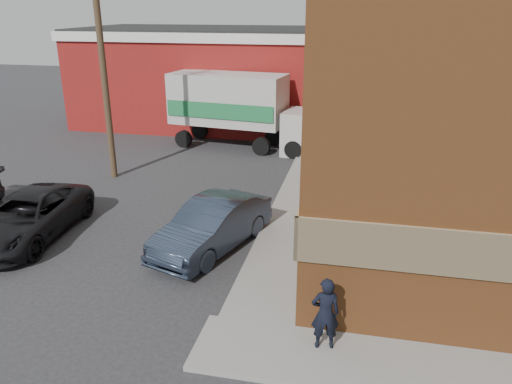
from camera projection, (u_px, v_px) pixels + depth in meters
The scene contains 8 objects.
ground at pixel (231, 322), 11.51m from camera, with size 90.00×90.00×0.00m, color #28282B.
sidewalk_west at pixel (304, 189), 19.60m from camera, with size 1.80×18.00×0.12m, color gray.
warehouse at pixel (219, 76), 29.99m from camera, with size 16.30×8.30×5.60m.
utility_pole at pixel (103, 62), 19.54m from camera, with size 2.00×0.26×9.00m.
man at pixel (325, 313), 10.23m from camera, with size 0.59×0.39×1.62m, color black.
sedan at pixel (212, 225), 14.75m from camera, with size 1.57×4.49×1.48m, color #283143.
suv_a at pixel (27, 217), 15.46m from camera, with size 2.31×5.02×1.39m, color black.
box_truck at pixel (242, 106), 24.78m from camera, with size 7.67×3.17×3.67m.
Camera 1 is at (2.62, -9.36, 6.88)m, focal length 35.00 mm.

